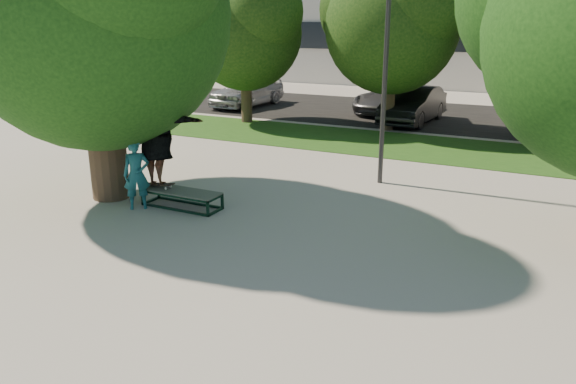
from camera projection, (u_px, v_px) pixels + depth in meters
The scene contains 13 objects.
ground at pixel (244, 243), 10.42m from camera, with size 120.00×120.00×0.00m, color #9C9790.
grass_strip at pixel (423, 147), 18.09m from camera, with size 30.00×4.00×0.02m, color #1D4914.
asphalt_strip at pixel (437, 116), 24.06m from camera, with size 40.00×8.00×0.01m, color black.
bg_tree_left at pixel (244, 26), 21.59m from camera, with size 5.28×4.51×5.77m.
bg_tree_mid at pixel (391, 18), 20.00m from camera, with size 5.76×4.92×6.24m.
bg_tree_right at pixel (558, 35), 17.34m from camera, with size 5.04×4.31×5.43m.
lamppost at pixel (386, 55), 13.32m from camera, with size 0.25×0.15×6.11m.
grind_box at pixel (182, 199), 12.34m from camera, with size 1.80×0.60×0.38m.
skater_rig at pixel (156, 142), 12.25m from camera, with size 2.40×1.18×1.97m.
bystander at pixel (137, 174), 12.09m from camera, with size 0.56×0.37×1.53m, color #1A5D66.
car_silver_a at pixel (247, 90), 26.50m from camera, with size 1.82×4.53×1.54m, color #B4B4B9.
car_dark at pixel (413, 105), 22.18m from camera, with size 1.52×4.35×1.43m, color black.
car_grey at pixel (392, 98), 24.69m from camera, with size 2.16×4.68×1.30m, color #5B5A5F.
Camera 1 is at (5.09, -8.27, 3.98)m, focal length 35.00 mm.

